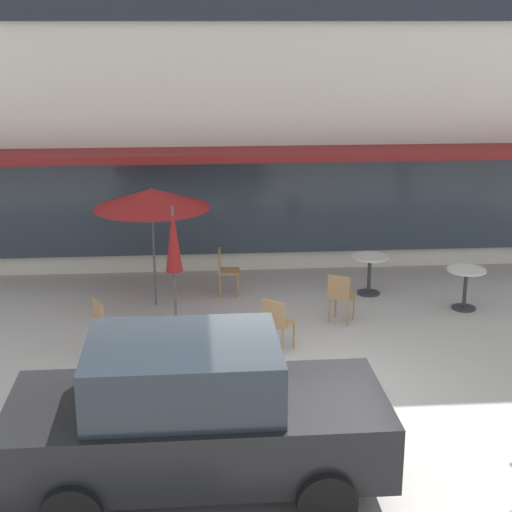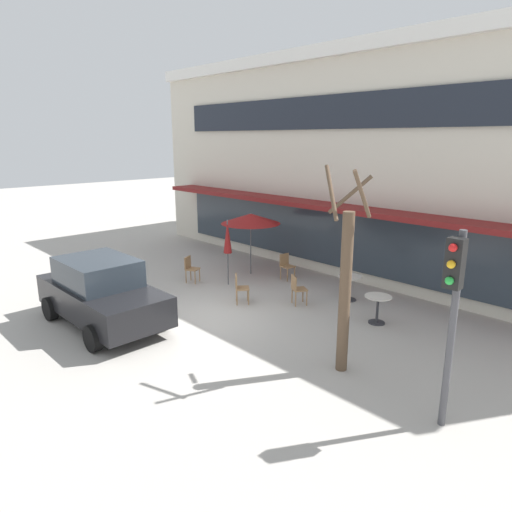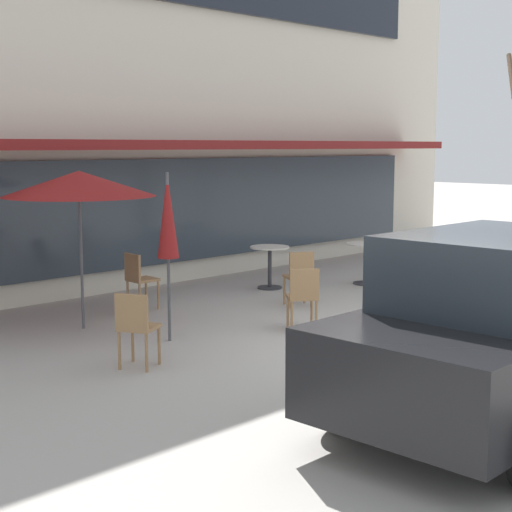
{
  "view_description": "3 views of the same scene",
  "coord_description": "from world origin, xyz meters",
  "px_view_note": "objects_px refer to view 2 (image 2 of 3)",
  "views": [
    {
      "loc": [
        -1.39,
        -9.78,
        5.09
      ],
      "look_at": [
        -0.38,
        3.36,
        1.1
      ],
      "focal_mm": 55.0,
      "sensor_mm": 36.0,
      "label": 1
    },
    {
      "loc": [
        9.46,
        -6.71,
        4.76
      ],
      "look_at": [
        -0.33,
        2.52,
        1.28
      ],
      "focal_mm": 32.0,
      "sensor_mm": 36.0,
      "label": 2
    },
    {
      "loc": [
        -8.11,
        -5.24,
        2.54
      ],
      "look_at": [
        0.35,
        3.14,
        0.86
      ],
      "focal_mm": 55.0,
      "sensor_mm": 36.0,
      "label": 3
    }
  ],
  "objects_px": {
    "cafe_chair_0": "(240,286)",
    "cafe_chair_3": "(297,288)",
    "patio_umbrella_green_folded": "(251,219)",
    "patio_umbrella_cream_folded": "(228,237)",
    "cafe_table_streetside": "(350,284)",
    "cafe_chair_1": "(191,267)",
    "cafe_table_near_wall": "(378,305)",
    "street_tree": "(345,284)",
    "cafe_chair_2": "(286,264)",
    "parked_sedan": "(101,292)",
    "traffic_light_pole": "(453,299)"
  },
  "relations": [
    {
      "from": "cafe_table_near_wall",
      "to": "parked_sedan",
      "type": "height_order",
      "value": "parked_sedan"
    },
    {
      "from": "cafe_chair_3",
      "to": "traffic_light_pole",
      "type": "distance_m",
      "value": 6.44
    },
    {
      "from": "cafe_table_near_wall",
      "to": "parked_sedan",
      "type": "relative_size",
      "value": 0.18
    },
    {
      "from": "cafe_table_near_wall",
      "to": "street_tree",
      "type": "bearing_deg",
      "value": -72.65
    },
    {
      "from": "patio_umbrella_cream_folded",
      "to": "cafe_chair_2",
      "type": "bearing_deg",
      "value": 64.17
    },
    {
      "from": "cafe_chair_2",
      "to": "parked_sedan",
      "type": "distance_m",
      "value": 6.45
    },
    {
      "from": "cafe_chair_1",
      "to": "parked_sedan",
      "type": "height_order",
      "value": "parked_sedan"
    },
    {
      "from": "cafe_chair_2",
      "to": "cafe_chair_1",
      "type": "bearing_deg",
      "value": -127.31
    },
    {
      "from": "cafe_chair_0",
      "to": "parked_sedan",
      "type": "xyz_separation_m",
      "value": [
        -1.3,
        -3.65,
        0.35
      ]
    },
    {
      "from": "cafe_table_near_wall",
      "to": "street_tree",
      "type": "distance_m",
      "value": 3.17
    },
    {
      "from": "cafe_table_near_wall",
      "to": "cafe_chair_0",
      "type": "relative_size",
      "value": 0.85
    },
    {
      "from": "cafe_chair_0",
      "to": "cafe_chair_3",
      "type": "relative_size",
      "value": 1.0
    },
    {
      "from": "cafe_chair_1",
      "to": "cafe_chair_2",
      "type": "relative_size",
      "value": 1.0
    },
    {
      "from": "cafe_chair_0",
      "to": "cafe_chair_3",
      "type": "distance_m",
      "value": 1.69
    },
    {
      "from": "patio_umbrella_green_folded",
      "to": "cafe_chair_2",
      "type": "distance_m",
      "value": 2.04
    },
    {
      "from": "cafe_table_near_wall",
      "to": "cafe_chair_2",
      "type": "relative_size",
      "value": 0.85
    },
    {
      "from": "cafe_table_streetside",
      "to": "patio_umbrella_green_folded",
      "type": "height_order",
      "value": "patio_umbrella_green_folded"
    },
    {
      "from": "cafe_chair_1",
      "to": "traffic_light_pole",
      "type": "distance_m",
      "value": 9.83
    },
    {
      "from": "cafe_table_streetside",
      "to": "cafe_chair_0",
      "type": "xyz_separation_m",
      "value": [
        -2.05,
        -2.6,
        0.01
      ]
    },
    {
      "from": "cafe_chair_1",
      "to": "cafe_table_streetside",
      "type": "bearing_deg",
      "value": 27.16
    },
    {
      "from": "cafe_table_streetside",
      "to": "cafe_chair_1",
      "type": "relative_size",
      "value": 0.85
    },
    {
      "from": "cafe_table_streetside",
      "to": "cafe_chair_1",
      "type": "distance_m",
      "value": 5.35
    },
    {
      "from": "cafe_chair_0",
      "to": "cafe_chair_1",
      "type": "xyz_separation_m",
      "value": [
        -2.7,
        0.15,
        0.0
      ]
    },
    {
      "from": "patio_umbrella_green_folded",
      "to": "cafe_chair_2",
      "type": "relative_size",
      "value": 2.47
    },
    {
      "from": "cafe_chair_3",
      "to": "cafe_chair_0",
      "type": "bearing_deg",
      "value": -136.77
    },
    {
      "from": "cafe_chair_0",
      "to": "cafe_chair_2",
      "type": "bearing_deg",
      "value": 104.42
    },
    {
      "from": "cafe_chair_1",
      "to": "cafe_chair_0",
      "type": "bearing_deg",
      "value": -3.27
    },
    {
      "from": "patio_umbrella_green_folded",
      "to": "cafe_chair_3",
      "type": "xyz_separation_m",
      "value": [
        3.25,
        -1.15,
        -1.5
      ]
    },
    {
      "from": "cafe_table_streetside",
      "to": "traffic_light_pole",
      "type": "distance_m",
      "value": 6.53
    },
    {
      "from": "cafe_table_near_wall",
      "to": "parked_sedan",
      "type": "bearing_deg",
      "value": -132.89
    },
    {
      "from": "cafe_table_streetside",
      "to": "street_tree",
      "type": "bearing_deg",
      "value": -56.63
    },
    {
      "from": "patio_umbrella_cream_folded",
      "to": "cafe_chair_3",
      "type": "relative_size",
      "value": 2.47
    },
    {
      "from": "cafe_table_streetside",
      "to": "street_tree",
      "type": "distance_m",
      "value": 4.6
    },
    {
      "from": "cafe_chair_3",
      "to": "street_tree",
      "type": "xyz_separation_m",
      "value": [
        3.24,
        -2.23,
        1.37
      ]
    },
    {
      "from": "cafe_chair_3",
      "to": "parked_sedan",
      "type": "relative_size",
      "value": 0.21
    },
    {
      "from": "cafe_chair_1",
      "to": "traffic_light_pole",
      "type": "relative_size",
      "value": 0.26
    },
    {
      "from": "patio_umbrella_green_folded",
      "to": "patio_umbrella_cream_folded",
      "type": "distance_m",
      "value": 1.52
    },
    {
      "from": "cafe_chair_3",
      "to": "street_tree",
      "type": "bearing_deg",
      "value": -34.5
    },
    {
      "from": "cafe_chair_2",
      "to": "patio_umbrella_cream_folded",
      "type": "bearing_deg",
      "value": -115.83
    },
    {
      "from": "cafe_table_near_wall",
      "to": "cafe_table_streetside",
      "type": "relative_size",
      "value": 1.0
    },
    {
      "from": "parked_sedan",
      "to": "street_tree",
      "type": "xyz_separation_m",
      "value": [
        5.77,
        2.57,
        1.01
      ]
    },
    {
      "from": "patio_umbrella_green_folded",
      "to": "cafe_chair_1",
      "type": "relative_size",
      "value": 2.47
    },
    {
      "from": "cafe_table_near_wall",
      "to": "cafe_chair_0",
      "type": "bearing_deg",
      "value": -155.48
    },
    {
      "from": "cafe_chair_0",
      "to": "cafe_chair_2",
      "type": "xyz_separation_m",
      "value": [
        -0.71,
        2.77,
        0.0
      ]
    },
    {
      "from": "patio_umbrella_cream_folded",
      "to": "street_tree",
      "type": "relative_size",
      "value": 0.52
    },
    {
      "from": "cafe_chair_3",
      "to": "cafe_chair_2",
      "type": "bearing_deg",
      "value": 140.3
    },
    {
      "from": "cafe_chair_0",
      "to": "parked_sedan",
      "type": "relative_size",
      "value": 0.21
    },
    {
      "from": "parked_sedan",
      "to": "traffic_light_pole",
      "type": "bearing_deg",
      "value": 14.82
    },
    {
      "from": "parked_sedan",
      "to": "cafe_chair_2",
      "type": "bearing_deg",
      "value": 84.75
    },
    {
      "from": "cafe_table_streetside",
      "to": "patio_umbrella_cream_folded",
      "type": "height_order",
      "value": "patio_umbrella_cream_folded"
    }
  ]
}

